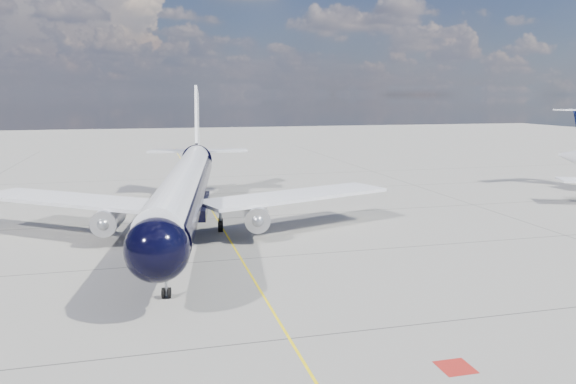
% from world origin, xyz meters
% --- Properties ---
extents(ground, '(320.00, 320.00, 0.00)m').
position_xyz_m(ground, '(0.00, 30.00, 0.00)').
color(ground, gray).
rests_on(ground, ground).
extents(taxiway_centerline, '(0.16, 160.00, 0.01)m').
position_xyz_m(taxiway_centerline, '(0.00, 25.00, 0.00)').
color(taxiway_centerline, yellow).
rests_on(taxiway_centerline, ground).
extents(red_marking, '(1.60, 1.60, 0.01)m').
position_xyz_m(red_marking, '(6.80, -10.00, 0.00)').
color(red_marking, maroon).
rests_on(red_marking, ground).
extents(main_airliner, '(39.13, 48.03, 13.90)m').
position_xyz_m(main_airliner, '(-3.42, 20.08, 4.31)').
color(main_airliner, black).
rests_on(main_airliner, ground).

